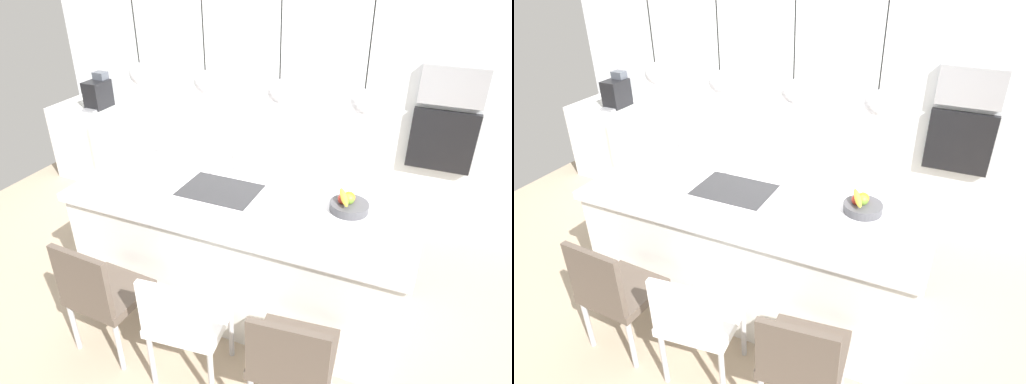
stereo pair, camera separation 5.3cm
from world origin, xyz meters
TOP-DOWN VIEW (x-y plane):
  - floor at (0.00, 0.00)m, footprint 6.60×6.60m
  - back_wall at (0.00, 1.65)m, footprint 6.00×0.10m
  - kitchen_island at (0.00, 0.00)m, footprint 2.48×1.05m
  - sink_basin at (-0.19, 0.00)m, footprint 0.56×0.40m
  - faucet at (-0.19, 0.21)m, footprint 0.02×0.17m
  - fruit_bowl at (0.74, 0.10)m, footprint 0.26×0.26m
  - side_counter at (-2.40, 1.28)m, footprint 1.10×0.60m
  - coffee_machine at (-2.40, 1.28)m, footprint 0.20×0.35m
  - microwave at (1.24, 1.58)m, footprint 0.54×0.08m
  - oven at (1.24, 1.58)m, footprint 0.56×0.08m
  - chair_near at (-0.63, -0.87)m, footprint 0.48×0.45m
  - chair_middle at (0.01, -0.86)m, footprint 0.51×0.47m
  - chair_far at (0.70, -0.87)m, footprint 0.51×0.51m
  - pendant_light_left at (-0.77, 0.00)m, footprint 0.15×0.15m
  - pendant_light_center_left at (-0.26, 0.00)m, footprint 0.15×0.15m
  - pendant_light_center_right at (0.26, 0.00)m, footprint 0.15×0.15m
  - pendant_light_right at (0.77, 0.00)m, footprint 0.15×0.15m

SIDE VIEW (x-z plane):
  - floor at x=0.00m, z-range 0.00..0.00m
  - side_counter at x=-2.40m, z-range 0.00..0.86m
  - kitchen_island at x=0.00m, z-range 0.00..0.92m
  - chair_middle at x=0.01m, z-range 0.07..0.92m
  - chair_far at x=0.70m, z-range 0.07..0.93m
  - chair_near at x=-0.63m, z-range 0.05..0.95m
  - sink_basin at x=-0.19m, z-range 0.91..0.92m
  - oven at x=1.24m, z-range 0.66..1.22m
  - fruit_bowl at x=0.74m, z-range 0.89..1.05m
  - coffee_machine at x=-2.40m, z-range 0.83..1.21m
  - faucet at x=-0.19m, z-range 0.95..1.17m
  - back_wall at x=0.00m, z-range 0.00..2.60m
  - microwave at x=1.24m, z-range 1.27..1.61m
  - pendant_light_left at x=-0.77m, z-range 1.34..2.09m
  - pendant_light_center_left at x=-0.26m, z-range 1.34..2.09m
  - pendant_light_center_right at x=0.26m, z-range 1.34..2.09m
  - pendant_light_right at x=0.77m, z-range 1.34..2.09m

